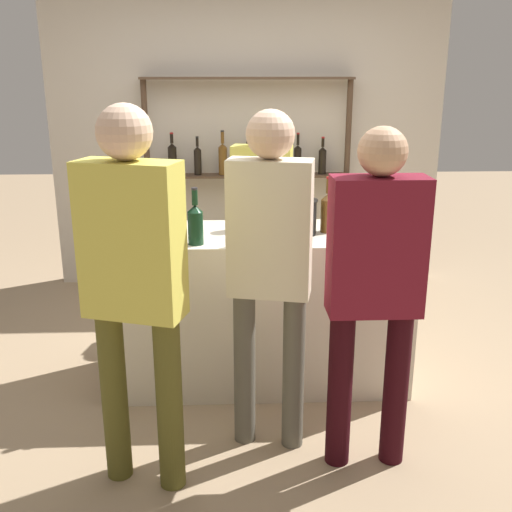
# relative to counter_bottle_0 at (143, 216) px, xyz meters

# --- Properties ---
(ground_plane) EXTENTS (16.00, 16.00, 0.00)m
(ground_plane) POSITION_rel_counter_bottle_0_xyz_m (0.65, 0.10, -1.10)
(ground_plane) COLOR #9E8466
(bar_counter) EXTENTS (1.84, 0.66, 0.96)m
(bar_counter) POSITION_rel_counter_bottle_0_xyz_m (0.65, 0.10, -0.62)
(bar_counter) COLOR beige
(bar_counter) RESTS_ON ground_plane
(back_wall) EXTENTS (3.44, 0.12, 2.80)m
(back_wall) POSITION_rel_counter_bottle_0_xyz_m (0.65, 2.03, 0.30)
(back_wall) COLOR beige
(back_wall) RESTS_ON ground_plane
(back_shelf) EXTENTS (1.79, 0.18, 1.84)m
(back_shelf) POSITION_rel_counter_bottle_0_xyz_m (0.64, 1.85, 0.10)
(back_shelf) COLOR #4C3828
(back_shelf) RESTS_ON ground_plane
(counter_bottle_0) EXTENTS (0.09, 0.09, 0.34)m
(counter_bottle_0) POSITION_rel_counter_bottle_0_xyz_m (0.00, 0.00, 0.00)
(counter_bottle_0) COLOR #0F1956
(counter_bottle_0) RESTS_ON bar_counter
(counter_bottle_1) EXTENTS (0.07, 0.07, 0.34)m
(counter_bottle_1) POSITION_rel_counter_bottle_0_xyz_m (0.14, 0.02, -0.01)
(counter_bottle_1) COLOR black
(counter_bottle_1) RESTS_ON bar_counter
(counter_bottle_2) EXTENTS (0.09, 0.09, 0.32)m
(counter_bottle_2) POSITION_rel_counter_bottle_0_xyz_m (0.31, -0.12, -0.01)
(counter_bottle_2) COLOR black
(counter_bottle_2) RESTS_ON bar_counter
(counter_bottle_3) EXTENTS (0.07, 0.07, 0.36)m
(counter_bottle_3) POSITION_rel_counter_bottle_0_xyz_m (0.73, -0.07, 0.01)
(counter_bottle_3) COLOR brown
(counter_bottle_3) RESTS_ON bar_counter
(counter_bottle_4) EXTENTS (0.08, 0.08, 0.37)m
(counter_bottle_4) POSITION_rel_counter_bottle_0_xyz_m (0.21, -0.05, 0.01)
(counter_bottle_4) COLOR black
(counter_bottle_4) RESTS_ON bar_counter
(counter_bottle_5) EXTENTS (0.09, 0.09, 0.33)m
(counter_bottle_5) POSITION_rel_counter_bottle_0_xyz_m (1.08, 0.11, -0.01)
(counter_bottle_5) COLOR brown
(counter_bottle_5) RESTS_ON bar_counter
(ice_bucket) EXTENTS (0.24, 0.24, 0.21)m
(ice_bucket) POSITION_rel_counter_bottle_0_xyz_m (0.89, 0.07, -0.03)
(ice_bucket) COLOR black
(ice_bucket) RESTS_ON bar_counter
(cork_jar) EXTENTS (0.11, 0.11, 0.14)m
(cork_jar) POSITION_rel_counter_bottle_0_xyz_m (0.54, 0.16, -0.07)
(cork_jar) COLOR silver
(cork_jar) RESTS_ON bar_counter
(customer_right) EXTENTS (0.43, 0.22, 1.67)m
(customer_right) POSITION_rel_counter_bottle_0_xyz_m (1.17, -0.78, -0.11)
(customer_right) COLOR black
(customer_right) RESTS_ON ground_plane
(customer_center) EXTENTS (0.43, 0.26, 1.73)m
(customer_center) POSITION_rel_counter_bottle_0_xyz_m (0.69, -0.60, -0.06)
(customer_center) COLOR #575347
(customer_center) RESTS_ON ground_plane
(server_behind_counter) EXTENTS (0.47, 0.28, 1.57)m
(server_behind_counter) POSITION_rel_counter_bottle_0_xyz_m (0.73, 1.06, -0.18)
(server_behind_counter) COLOR brown
(server_behind_counter) RESTS_ON ground_plane
(customer_left) EXTENTS (0.47, 0.31, 1.77)m
(customer_left) POSITION_rel_counter_bottle_0_xyz_m (0.08, -0.88, -0.04)
(customer_left) COLOR brown
(customer_left) RESTS_ON ground_plane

